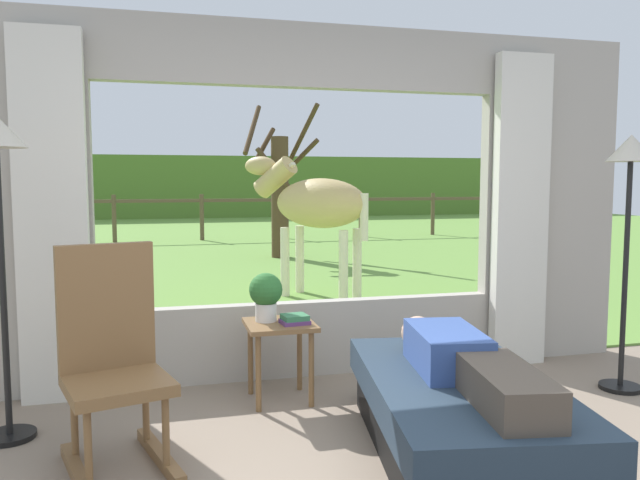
% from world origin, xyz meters
% --- Properties ---
extents(back_wall_with_window, '(5.20, 0.12, 2.55)m').
position_xyz_m(back_wall_with_window, '(0.00, 2.26, 1.25)').
color(back_wall_with_window, '#ADA599').
rests_on(back_wall_with_window, ground_plane).
extents(curtain_panel_left, '(0.44, 0.10, 2.40)m').
position_xyz_m(curtain_panel_left, '(-1.69, 2.12, 1.20)').
color(curtain_panel_left, silver).
rests_on(curtain_panel_left, ground_plane).
extents(curtain_panel_right, '(0.44, 0.10, 2.40)m').
position_xyz_m(curtain_panel_right, '(1.69, 2.12, 1.20)').
color(curtain_panel_right, silver).
rests_on(curtain_panel_right, ground_plane).
extents(outdoor_pasture_lawn, '(36.00, 21.68, 0.02)m').
position_xyz_m(outdoor_pasture_lawn, '(0.00, 13.16, 0.01)').
color(outdoor_pasture_lawn, olive).
rests_on(outdoor_pasture_lawn, ground_plane).
extents(distant_hill_ridge, '(36.00, 2.00, 2.40)m').
position_xyz_m(distant_hill_ridge, '(0.00, 23.00, 1.20)').
color(distant_hill_ridge, '#547A2E').
rests_on(distant_hill_ridge, ground_plane).
extents(recliner_sofa, '(1.16, 1.82, 0.42)m').
position_xyz_m(recliner_sofa, '(0.46, 0.71, 0.22)').
color(recliner_sofa, black).
rests_on(recliner_sofa, ground_plane).
extents(reclining_person, '(0.43, 1.44, 0.22)m').
position_xyz_m(reclining_person, '(0.46, 0.66, 0.52)').
color(reclining_person, '#334C8C').
rests_on(reclining_person, recliner_sofa).
extents(rocking_chair, '(0.63, 0.78, 1.12)m').
position_xyz_m(rocking_chair, '(-1.27, 1.07, 0.55)').
color(rocking_chair, brown).
rests_on(rocking_chair, ground_plane).
extents(side_table, '(0.44, 0.44, 0.52)m').
position_xyz_m(side_table, '(-0.28, 1.76, 0.43)').
color(side_table, brown).
rests_on(side_table, ground_plane).
extents(potted_plant, '(0.22, 0.22, 0.32)m').
position_xyz_m(potted_plant, '(-0.36, 1.82, 0.70)').
color(potted_plant, silver).
rests_on(potted_plant, side_table).
extents(book_stack, '(0.19, 0.17, 0.06)m').
position_xyz_m(book_stack, '(-0.19, 1.71, 0.55)').
color(book_stack, '#59336B').
rests_on(book_stack, side_table).
extents(floor_lamp_right, '(0.32, 0.32, 1.75)m').
position_xyz_m(floor_lamp_right, '(2.04, 1.38, 1.41)').
color(floor_lamp_right, black).
rests_on(floor_lamp_right, ground_plane).
extents(horse, '(1.48, 1.57, 1.73)m').
position_xyz_m(horse, '(0.82, 5.19, 1.16)').
color(horse, tan).
rests_on(horse, outdoor_pasture_lawn).
extents(pasture_tree, '(1.50, 1.30, 2.86)m').
position_xyz_m(pasture_tree, '(1.17, 9.25, 1.30)').
color(pasture_tree, '#4C3823').
rests_on(pasture_tree, outdoor_pasture_lawn).
extents(pasture_fence_line, '(16.10, 0.10, 1.10)m').
position_xyz_m(pasture_fence_line, '(0.00, 13.00, 0.74)').
color(pasture_fence_line, brown).
rests_on(pasture_fence_line, outdoor_pasture_lawn).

